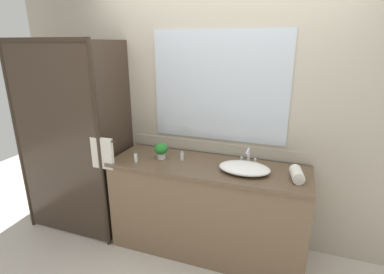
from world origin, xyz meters
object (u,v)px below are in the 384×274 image
object	(u,v)px
sink_basin	(244,168)
amenity_bottle_conditioner	(136,157)
faucet	(248,159)
amenity_bottle_body_wash	(182,156)
potted_plant	(161,150)
rolled_towel_near_edge	(297,174)

from	to	relation	value
sink_basin	amenity_bottle_conditioner	xyz separation A→B (m)	(-0.98, -0.12, 0.01)
faucet	amenity_bottle_body_wash	distance (m)	0.61
potted_plant	rolled_towel_near_edge	bearing A→B (deg)	-2.11
rolled_towel_near_edge	amenity_bottle_body_wash	bearing A→B (deg)	175.39
faucet	sink_basin	bearing A→B (deg)	-90.00
faucet	amenity_bottle_conditioner	distance (m)	1.03
amenity_bottle_conditioner	rolled_towel_near_edge	xyz separation A→B (m)	(1.40, 0.11, 0.00)
sink_basin	faucet	xyz separation A→B (m)	(-0.00, 0.19, 0.01)
faucet	potted_plant	xyz separation A→B (m)	(-0.80, -0.15, 0.04)
sink_basin	amenity_bottle_conditioner	size ratio (longest dim) A/B	4.45
rolled_towel_near_edge	sink_basin	bearing A→B (deg)	179.26
faucet	amenity_bottle_conditioner	xyz separation A→B (m)	(-0.98, -0.30, -0.00)
sink_basin	amenity_bottle_conditioner	distance (m)	0.99
faucet	amenity_bottle_body_wash	size ratio (longest dim) A/B	1.97
faucet	rolled_towel_near_edge	bearing A→B (deg)	-24.37
amenity_bottle_conditioner	faucet	bearing A→B (deg)	17.18
potted_plant	rolled_towel_near_edge	world-z (taller)	potted_plant
faucet	amenity_bottle_body_wash	bearing A→B (deg)	-169.77
amenity_bottle_body_wash	rolled_towel_near_edge	size ratio (longest dim) A/B	0.44
potted_plant	amenity_bottle_conditioner	distance (m)	0.25
amenity_bottle_conditioner	amenity_bottle_body_wash	xyz separation A→B (m)	(0.38, 0.20, -0.01)
amenity_bottle_body_wash	rolled_towel_near_edge	xyz separation A→B (m)	(1.02, -0.08, 0.01)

